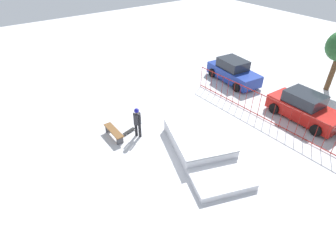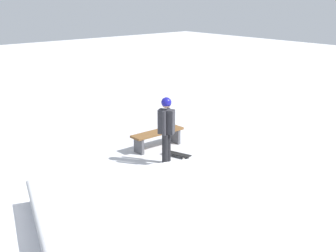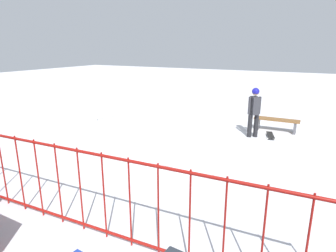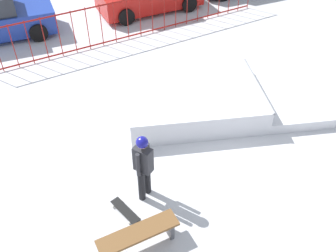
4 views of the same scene
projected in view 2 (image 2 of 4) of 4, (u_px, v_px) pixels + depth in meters
The scene contains 5 objects.
ground_plane at pixel (104, 216), 8.59m from camera, with size 60.00×60.00×0.00m, color silver.
skate_ramp at pixel (115, 219), 7.84m from camera, with size 5.95×4.20×0.74m.
skater at pixel (166, 126), 10.87m from camera, with size 0.39×0.44×1.73m.
skateboard at pixel (177, 154), 11.68m from camera, with size 0.42×0.82×0.09m.
park_bench at pixel (158, 136), 12.25m from camera, with size 1.60×0.41×0.48m.
Camera 2 is at (4.10, 6.66, 4.14)m, focal length 47.74 mm.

